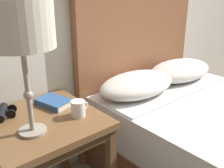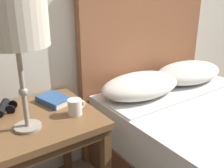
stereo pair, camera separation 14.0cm
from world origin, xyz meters
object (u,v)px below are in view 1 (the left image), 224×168
nightstand (43,133)px  coffee_mug (78,108)px  book_on_nightstand (54,102)px  bed (223,143)px  binoculars_pair (2,112)px  table_lamp (20,27)px

nightstand → coffee_mug: 0.23m
book_on_nightstand → coffee_mug: size_ratio=2.16×
bed → binoculars_pair: (-1.11, 0.68, 0.32)m
nightstand → bed: bed is taller
bed → table_lamp: bearing=157.8°
nightstand → coffee_mug: size_ratio=6.07×
book_on_nightstand → coffee_mug: 0.21m
table_lamp → binoculars_pair: size_ratio=3.72×
nightstand → book_on_nightstand: book_on_nightstand is taller
book_on_nightstand → coffee_mug: bearing=-80.5°
nightstand → coffee_mug: bearing=-29.3°
nightstand → book_on_nightstand: size_ratio=2.81×
book_on_nightstand → bed: bearing=-37.1°
bed → coffee_mug: bearing=151.9°
binoculars_pair → nightstand: bearing=-48.9°
binoculars_pair → bed: bearing=-31.6°
nightstand → bed: bearing=-28.3°
bed → binoculars_pair: 1.35m
nightstand → binoculars_pair: bearing=131.1°
nightstand → binoculars_pair: (-0.14, 0.16, 0.11)m
table_lamp → book_on_nightstand: bearing=42.3°
nightstand → bed: size_ratio=0.35×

